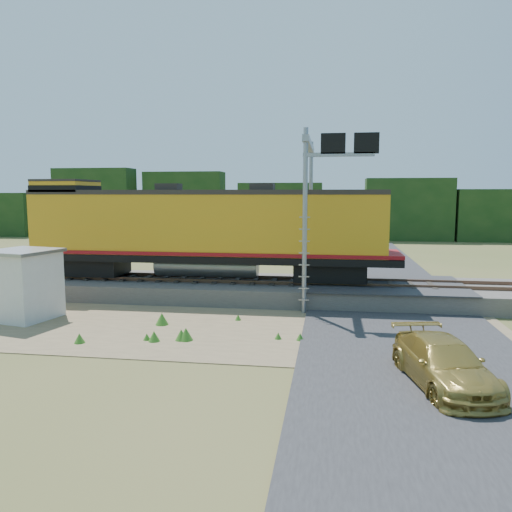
% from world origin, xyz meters
% --- Properties ---
extents(ground, '(140.00, 140.00, 0.00)m').
position_xyz_m(ground, '(0.00, 0.00, 0.00)').
color(ground, '#475123').
rests_on(ground, ground).
extents(ballast, '(70.00, 5.00, 0.80)m').
position_xyz_m(ballast, '(0.00, 6.00, 0.40)').
color(ballast, slate).
rests_on(ballast, ground).
extents(rails, '(70.00, 1.54, 0.16)m').
position_xyz_m(rails, '(0.00, 6.00, 0.88)').
color(rails, brown).
rests_on(rails, ballast).
extents(dirt_shoulder, '(26.00, 8.00, 0.03)m').
position_xyz_m(dirt_shoulder, '(-2.00, 0.50, 0.01)').
color(dirt_shoulder, '#8C7754').
rests_on(dirt_shoulder, ground).
extents(road, '(7.00, 66.00, 0.86)m').
position_xyz_m(road, '(7.00, 0.74, 0.09)').
color(road, '#38383A').
rests_on(road, ground).
extents(tree_line_north, '(130.00, 3.00, 6.50)m').
position_xyz_m(tree_line_north, '(0.00, 38.00, 3.07)').
color(tree_line_north, '#153413').
rests_on(tree_line_north, ground).
extents(weed_clumps, '(15.00, 6.20, 0.56)m').
position_xyz_m(weed_clumps, '(-3.50, 0.10, 0.00)').
color(weed_clumps, '#387722').
rests_on(weed_clumps, ground).
extents(locomotive, '(18.18, 2.77, 4.69)m').
position_xyz_m(locomotive, '(-1.74, 6.00, 3.27)').
color(locomotive, black).
rests_on(locomotive, rails).
extents(shed, '(2.80, 2.80, 2.78)m').
position_xyz_m(shed, '(-7.52, 0.57, 1.41)').
color(shed, silver).
rests_on(shed, ground).
extents(signal_gantry, '(3.01, 6.20, 7.59)m').
position_xyz_m(signal_gantry, '(3.78, 5.32, 5.66)').
color(signal_gantry, gray).
rests_on(signal_gantry, ground).
extents(car, '(2.52, 4.46, 1.22)m').
position_xyz_m(car, '(7.39, -4.24, 0.61)').
color(car, '#AD9240').
rests_on(car, ground).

